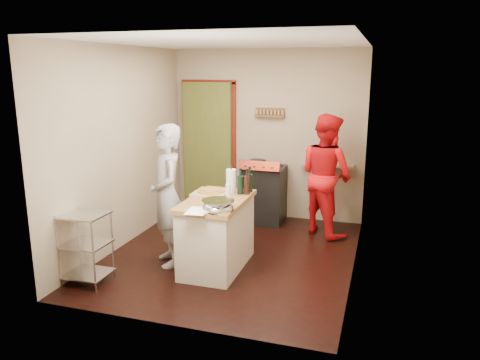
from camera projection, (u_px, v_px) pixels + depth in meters
name	position (u px, v px, depth m)	size (l,w,h in m)	color
floor	(232.00, 255.00, 5.93)	(3.50, 3.50, 0.00)	black
back_wall	(229.00, 143.00, 7.51)	(3.00, 0.44, 2.60)	tan
left_wall	(122.00, 148.00, 6.07)	(0.04, 3.50, 2.60)	tan
right_wall	(359.00, 161.00, 5.19)	(0.04, 3.50, 2.60)	tan
ceiling	(231.00, 41.00, 5.32)	(3.00, 3.50, 0.02)	white
stove	(264.00, 193.00, 7.13)	(0.60, 0.63, 1.00)	black
wire_shelving	(86.00, 245.00, 5.09)	(0.48, 0.40, 0.80)	silver
island	(217.00, 231.00, 5.47)	(0.68, 1.21, 1.15)	beige
person_stripe	(167.00, 196.00, 5.50)	(0.62, 0.40, 1.69)	#A0A0A4
person_red	(326.00, 175.00, 6.54)	(0.83, 0.65, 1.71)	red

